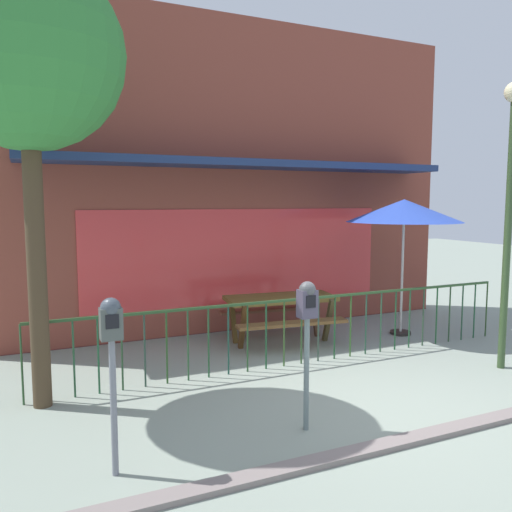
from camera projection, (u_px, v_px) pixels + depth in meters
ground at (377, 408)px, 5.81m from camera, size 40.00×40.00×0.00m
pub_storefront at (237, 178)px, 9.32m from camera, size 8.72×1.43×5.55m
patio_fence_front at (302, 319)px, 7.33m from camera, size 7.35×0.04×0.97m
picnic_table_left at (281, 306)px, 8.48m from camera, size 1.95×1.56×0.79m
patio_umbrella at (404, 211)px, 8.82m from camera, size 1.98×1.98×2.37m
parking_meter_near at (307, 316)px, 5.15m from camera, size 0.18×0.17×1.54m
parking_meter_far at (112, 339)px, 4.27m from camera, size 0.18×0.17×1.55m
street_tree at (27, 56)px, 5.46m from camera, size 2.09×2.09×4.96m
street_lamp at (510, 184)px, 6.95m from camera, size 0.28×0.28×3.93m
curb_edge at (428, 438)px, 5.08m from camera, size 12.21×0.20×0.11m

